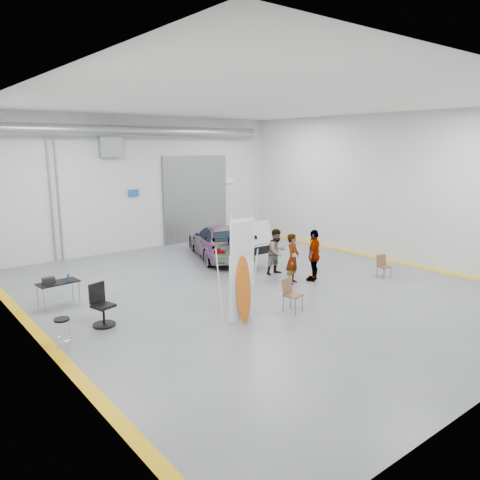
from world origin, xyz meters
TOP-DOWN VIEW (x-y plane):
  - ground at (0.00, 0.00)m, footprint 16.00×16.00m
  - room_shell at (0.24, 2.22)m, footprint 14.02×16.18m
  - sedan_car at (1.60, 4.27)m, footprint 3.61×5.24m
  - person_a at (1.39, -0.32)m, footprint 0.75×0.65m
  - person_b at (1.76, 0.89)m, footprint 0.86×0.67m
  - person_c at (2.20, -0.54)m, footprint 1.15×0.88m
  - surfboard_display at (-2.28, -2.12)m, footprint 0.86×0.26m
  - folding_chair_near at (-0.62, -2.36)m, footprint 0.56×0.59m
  - folding_chair_far at (4.40, -1.92)m, footprint 0.49×0.51m
  - shop_stool at (-6.61, -0.77)m, footprint 0.38×0.38m
  - work_table at (-5.79, 2.35)m, footprint 1.20×0.68m
  - office_chair at (-5.31, 0.04)m, footprint 0.61×0.63m
  - trunk_lid at (1.60, 2.09)m, footprint 1.64×1.00m

SIDE VIEW (x-z plane):
  - ground at x=0.00m, z-range 0.00..0.00m
  - folding_chair_far at x=4.40m, z-range -0.16..0.68m
  - folding_chair_near at x=-0.62m, z-range -0.18..0.79m
  - shop_stool at x=-6.61m, z-range 0.00..0.74m
  - office_chair at x=-5.31m, z-range -0.07..1.06m
  - sedan_car at x=1.60m, z-range 0.00..1.41m
  - work_table at x=-5.79m, z-range 0.26..1.20m
  - person_b at x=1.76m, z-range 0.00..1.70m
  - person_a at x=1.39m, z-range 0.00..1.74m
  - person_c at x=2.20m, z-range 0.00..1.83m
  - surfboard_display at x=-2.28m, z-range -0.29..2.73m
  - trunk_lid at x=1.60m, z-range 1.41..1.45m
  - room_shell at x=0.24m, z-range 1.07..7.08m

